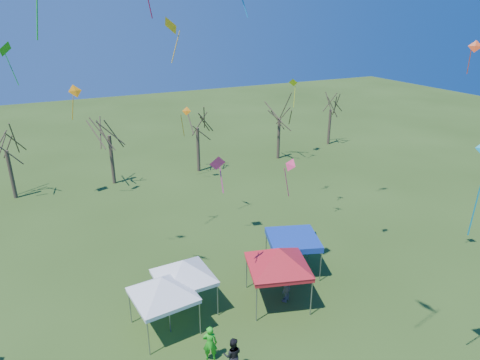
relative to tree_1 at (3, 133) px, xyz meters
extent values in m
plane|color=#2B4716|center=(10.77, -24.65, -5.79)|extent=(140.00, 140.00, 0.00)
cylinder|color=#3D2D21|center=(0.00, 0.00, -3.65)|extent=(0.32, 0.32, 4.28)
cylinder|color=#3D2D21|center=(8.40, -0.27, -3.47)|extent=(0.32, 0.32, 4.64)
cylinder|color=#3D2D21|center=(16.80, -0.60, -3.55)|extent=(0.32, 0.32, 4.49)
cylinder|color=#3D2D21|center=(26.12, -0.65, -3.56)|extent=(0.32, 0.32, 4.47)
cylinder|color=#3D2D21|center=(34.49, 1.42, -3.68)|extent=(0.32, 0.32, 4.23)
cylinder|color=gray|center=(5.74, -23.23, -4.84)|extent=(0.06, 0.06, 1.90)
cylinder|color=gray|center=(5.47, -20.58, -4.84)|extent=(0.06, 0.06, 1.90)
cylinder|color=gray|center=(8.39, -22.96, -4.84)|extent=(0.06, 0.06, 1.90)
cylinder|color=gray|center=(8.12, -20.31, -4.84)|extent=(0.06, 0.06, 1.90)
cube|color=white|center=(6.93, -21.77, -3.78)|extent=(3.12, 3.12, 0.23)
pyramid|color=white|center=(6.93, -21.77, -2.72)|extent=(4.01, 4.01, 0.95)
cylinder|color=gray|center=(7.09, -22.13, -4.84)|extent=(0.06, 0.06, 1.89)
cylinder|color=gray|center=(6.98, -19.48, -4.84)|extent=(0.06, 0.06, 1.89)
cylinder|color=gray|center=(9.74, -22.02, -4.84)|extent=(0.06, 0.06, 1.89)
cylinder|color=gray|center=(9.63, -19.37, -4.84)|extent=(0.06, 0.06, 1.89)
cube|color=white|center=(8.36, -20.75, -3.78)|extent=(2.95, 2.95, 0.23)
pyramid|color=white|center=(8.36, -20.75, -2.72)|extent=(4.02, 4.02, 0.95)
cylinder|color=gray|center=(11.37, -23.31, -4.74)|extent=(0.06, 0.06, 2.09)
cylinder|color=gray|center=(12.21, -20.51, -4.74)|extent=(0.06, 0.06, 2.09)
cylinder|color=gray|center=(14.18, -24.15, -4.74)|extent=(0.06, 0.06, 2.09)
cylinder|color=gray|center=(15.02, -21.35, -4.74)|extent=(0.06, 0.06, 2.09)
cube|color=red|center=(13.19, -22.33, -3.57)|extent=(3.91, 3.91, 0.25)
pyramid|color=red|center=(13.19, -22.33, -2.40)|extent=(4.25, 4.25, 1.05)
cylinder|color=gray|center=(13.84, -20.93, -4.80)|extent=(0.06, 0.06, 1.98)
cylinder|color=gray|center=(14.73, -18.31, -4.80)|extent=(0.06, 0.06, 1.98)
cylinder|color=gray|center=(16.46, -21.82, -4.80)|extent=(0.06, 0.06, 1.98)
cylinder|color=gray|center=(17.36, -19.20, -4.80)|extent=(0.06, 0.06, 1.98)
cube|color=navy|center=(15.60, -20.06, -3.69)|extent=(3.77, 3.77, 0.24)
cube|color=navy|center=(15.60, -20.06, -3.51)|extent=(3.77, 3.77, 0.12)
imported|color=black|center=(8.86, -25.79, -4.91)|extent=(1.06, 0.98, 1.76)
imported|color=green|center=(8.22, -24.70, -4.87)|extent=(0.79, 0.68, 1.83)
imported|color=slate|center=(13.68, -22.56, -4.93)|extent=(1.08, 0.90, 1.72)
cone|color=#E13260|center=(16.81, -17.51, 0.21)|extent=(0.70, 0.99, 0.81)
cube|color=#E13260|center=(16.76, -17.26, -1.08)|extent=(0.54, 0.16, 2.13)
cube|color=#0C96BB|center=(16.35, -30.45, 3.09)|extent=(0.38, 0.36, 3.14)
cube|color=#18A01D|center=(3.47, -18.71, 9.72)|extent=(0.51, 0.40, 3.04)
cone|color=orange|center=(14.82, -3.37, 1.10)|extent=(0.88, 0.75, 0.77)
cube|color=orange|center=(14.47, -3.14, -0.23)|extent=(0.52, 0.77, 2.26)
cone|color=#E63382|center=(9.74, -22.35, 2.93)|extent=(0.81, 0.36, 0.78)
cube|color=#E63382|center=(9.94, -22.35, 2.10)|extent=(0.04, 0.43, 1.27)
cone|color=orange|center=(5.76, -3.52, 3.58)|extent=(1.24, 0.95, 0.99)
cube|color=orange|center=(5.40, -3.65, 2.30)|extent=(0.30, 0.77, 2.03)
cone|color=red|center=(23.03, -24.32, 7.71)|extent=(0.68, 0.75, 0.61)
cube|color=red|center=(22.95, -24.20, 6.93)|extent=(0.29, 0.22, 1.23)
cone|color=yellow|center=(26.44, -2.57, 2.75)|extent=(1.02, 1.01, 0.85)
cube|color=yellow|center=(26.57, -2.70, 1.40)|extent=(0.31, 0.32, 2.24)
cone|color=yellow|center=(11.26, -11.69, 8.53)|extent=(1.13, 1.48, 1.16)
cube|color=yellow|center=(11.36, -12.05, 7.24)|extent=(0.76, 0.25, 1.94)
cone|color=#199316|center=(1.44, -2.89, 6.84)|extent=(1.45, 1.55, 1.16)
cube|color=#199316|center=(1.64, -2.62, 5.34)|extent=(0.59, 0.46, 2.35)
camera|label=1|loc=(2.67, -39.25, 9.28)|focal=32.00mm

